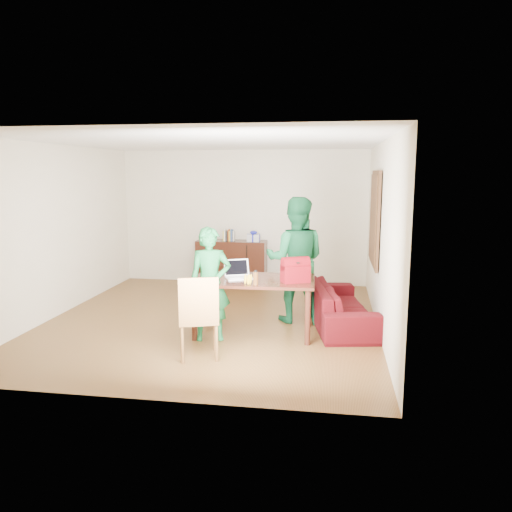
% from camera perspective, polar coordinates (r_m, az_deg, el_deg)
% --- Properties ---
extents(room, '(5.20, 5.70, 2.90)m').
position_cam_1_polar(room, '(7.65, -4.89, 2.34)').
color(room, '#472C11').
rests_on(room, ground).
extents(table, '(1.72, 1.01, 0.79)m').
position_cam_1_polar(table, '(7.00, -0.25, -3.43)').
color(table, black).
rests_on(table, ground).
extents(chair, '(0.59, 0.57, 1.05)m').
position_cam_1_polar(chair, '(6.25, -6.55, -8.78)').
color(chair, brown).
rests_on(chair, ground).
extents(person_near, '(0.64, 0.50, 1.55)m').
position_cam_1_polar(person_near, '(6.76, -5.27, -3.22)').
color(person_near, '#166530').
rests_on(person_near, ground).
extents(person_far, '(0.93, 0.72, 1.91)m').
position_cam_1_polar(person_far, '(7.58, 4.55, -0.43)').
color(person_far, '#12532D').
rests_on(person_far, ground).
extents(laptop, '(0.43, 0.38, 0.25)m').
position_cam_1_polar(laptop, '(6.98, -1.93, -2.24)').
color(laptop, white).
rests_on(laptop, table).
extents(bananas, '(0.17, 0.14, 0.05)m').
position_cam_1_polar(bananas, '(6.63, -0.91, -3.04)').
color(bananas, gold).
rests_on(bananas, table).
extents(bottle, '(0.08, 0.08, 0.19)m').
position_cam_1_polar(bottle, '(6.60, -0.03, -2.48)').
color(bottle, '#593214').
rests_on(bottle, table).
extents(red_bag, '(0.42, 0.35, 0.27)m').
position_cam_1_polar(red_bag, '(6.78, 4.52, -1.85)').
color(red_bag, maroon).
rests_on(red_bag, table).
extents(sofa, '(1.15, 2.15, 0.60)m').
position_cam_1_polar(sofa, '(7.62, 9.58, -5.54)').
color(sofa, '#3A0710').
rests_on(sofa, ground).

